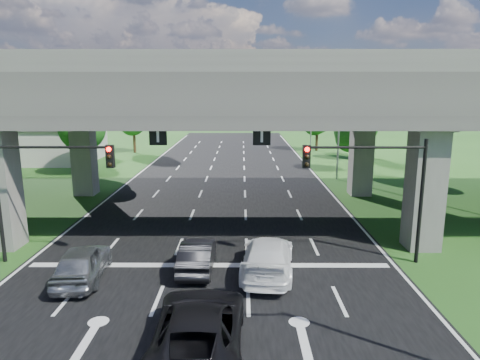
{
  "coord_description": "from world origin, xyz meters",
  "views": [
    {
      "loc": [
        1.54,
        -15.54,
        8.11
      ],
      "look_at": [
        1.44,
        8.46,
        3.14
      ],
      "focal_mm": 32.0,
      "sensor_mm": 36.0,
      "label": 1
    }
  ],
  "objects_px": {
    "streetlight_far": "(335,117)",
    "car_white": "(268,256)",
    "streetlight_beyond": "(308,110)",
    "car_silver": "(83,263)",
    "signal_right": "(377,178)",
    "car_dark": "(197,255)",
    "signal_left": "(41,178)",
    "car_trailing": "(199,329)"
  },
  "relations": [
    {
      "from": "streetlight_far",
      "to": "car_white",
      "type": "relative_size",
      "value": 1.82
    },
    {
      "from": "streetlight_beyond",
      "to": "car_silver",
      "type": "height_order",
      "value": "streetlight_beyond"
    },
    {
      "from": "signal_right",
      "to": "car_silver",
      "type": "relative_size",
      "value": 1.32
    },
    {
      "from": "streetlight_far",
      "to": "car_silver",
      "type": "relative_size",
      "value": 2.2
    },
    {
      "from": "streetlight_far",
      "to": "car_dark",
      "type": "distance_m",
      "value": 24.07
    },
    {
      "from": "car_dark",
      "to": "car_white",
      "type": "relative_size",
      "value": 0.77
    },
    {
      "from": "car_silver",
      "to": "car_white",
      "type": "relative_size",
      "value": 0.83
    },
    {
      "from": "signal_left",
      "to": "car_trailing",
      "type": "bearing_deg",
      "value": -42.81
    },
    {
      "from": "car_silver",
      "to": "car_dark",
      "type": "xyz_separation_m",
      "value": [
        4.9,
        1.08,
        -0.08
      ]
    },
    {
      "from": "signal_right",
      "to": "streetlight_far",
      "type": "relative_size",
      "value": 0.6
    },
    {
      "from": "signal_right",
      "to": "streetlight_far",
      "type": "height_order",
      "value": "streetlight_far"
    },
    {
      "from": "car_trailing",
      "to": "car_white",
      "type": "bearing_deg",
      "value": -112.18
    },
    {
      "from": "streetlight_far",
      "to": "streetlight_beyond",
      "type": "xyz_separation_m",
      "value": [
        0.0,
        16.0,
        0.0
      ]
    },
    {
      "from": "signal_left",
      "to": "car_silver",
      "type": "distance_m",
      "value": 4.63
    },
    {
      "from": "signal_left",
      "to": "streetlight_far",
      "type": "bearing_deg",
      "value": 48.22
    },
    {
      "from": "car_dark",
      "to": "car_trailing",
      "type": "xyz_separation_m",
      "value": [
        0.71,
        -6.5,
        0.15
      ]
    },
    {
      "from": "car_silver",
      "to": "car_dark",
      "type": "distance_m",
      "value": 5.02
    },
    {
      "from": "streetlight_far",
      "to": "car_silver",
      "type": "bearing_deg",
      "value": -125.06
    },
    {
      "from": "car_silver",
      "to": "car_dark",
      "type": "bearing_deg",
      "value": -172.85
    },
    {
      "from": "car_dark",
      "to": "car_white",
      "type": "distance_m",
      "value": 3.24
    },
    {
      "from": "streetlight_beyond",
      "to": "car_silver",
      "type": "relative_size",
      "value": 2.2
    },
    {
      "from": "car_trailing",
      "to": "signal_left",
      "type": "bearing_deg",
      "value": -42.78
    },
    {
      "from": "streetlight_beyond",
      "to": "car_white",
      "type": "bearing_deg",
      "value": -101.18
    },
    {
      "from": "signal_right",
      "to": "signal_left",
      "type": "xyz_separation_m",
      "value": [
        -15.65,
        0.0,
        0.0
      ]
    },
    {
      "from": "streetlight_beyond",
      "to": "car_dark",
      "type": "height_order",
      "value": "streetlight_beyond"
    },
    {
      "from": "car_silver",
      "to": "car_white",
      "type": "height_order",
      "value": "car_white"
    },
    {
      "from": "streetlight_beyond",
      "to": "car_silver",
      "type": "bearing_deg",
      "value": -112.14
    },
    {
      "from": "streetlight_beyond",
      "to": "car_white",
      "type": "height_order",
      "value": "streetlight_beyond"
    },
    {
      "from": "car_silver",
      "to": "streetlight_beyond",
      "type": "bearing_deg",
      "value": -117.47
    },
    {
      "from": "car_dark",
      "to": "streetlight_beyond",
      "type": "bearing_deg",
      "value": -105.44
    },
    {
      "from": "streetlight_far",
      "to": "streetlight_beyond",
      "type": "distance_m",
      "value": 16.0
    },
    {
      "from": "car_dark",
      "to": "car_white",
      "type": "xyz_separation_m",
      "value": [
        3.21,
        -0.36,
        0.1
      ]
    },
    {
      "from": "signal_right",
      "to": "streetlight_beyond",
      "type": "xyz_separation_m",
      "value": [
        2.27,
        36.06,
        1.66
      ]
    },
    {
      "from": "signal_left",
      "to": "streetlight_beyond",
      "type": "height_order",
      "value": "streetlight_beyond"
    },
    {
      "from": "car_white",
      "to": "car_trailing",
      "type": "xyz_separation_m",
      "value": [
        -2.51,
        -6.14,
        0.04
      ]
    },
    {
      "from": "streetlight_far",
      "to": "car_trailing",
      "type": "distance_m",
      "value": 29.64
    },
    {
      "from": "streetlight_far",
      "to": "streetlight_beyond",
      "type": "relative_size",
      "value": 1.0
    },
    {
      "from": "streetlight_beyond",
      "to": "car_dark",
      "type": "bearing_deg",
      "value": -105.98
    },
    {
      "from": "signal_right",
      "to": "car_trailing",
      "type": "relative_size",
      "value": 0.99
    },
    {
      "from": "signal_left",
      "to": "streetlight_far",
      "type": "distance_m",
      "value": 26.95
    },
    {
      "from": "signal_right",
      "to": "car_dark",
      "type": "xyz_separation_m",
      "value": [
        -8.33,
        -0.94,
        -3.47
      ]
    },
    {
      "from": "streetlight_beyond",
      "to": "signal_left",
      "type": "bearing_deg",
      "value": -116.43
    }
  ]
}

